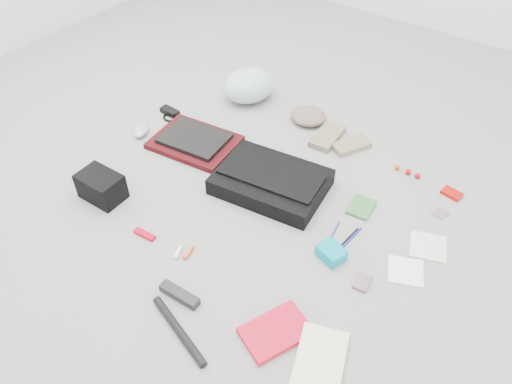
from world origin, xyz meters
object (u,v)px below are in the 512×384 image
Objects in this scene: accordion_wallet at (331,253)px; bike_helmet at (249,85)px; laptop at (194,138)px; camera_bag at (101,186)px; messenger_bag at (271,182)px; book_red at (276,332)px.

bike_helmet is at bearing 159.48° from accordion_wallet.
camera_bag reaches higher than laptop.
camera_bag is at bearing -147.68° from messenger_bag.
camera_bag is 1.83× the size of accordion_wallet.
camera_bag reaches higher than messenger_bag.
accordion_wallet is (-0.02, 0.39, 0.01)m from book_red.
camera_bag is 0.99m from accordion_wallet.
accordion_wallet is at bearing 14.65° from camera_bag.
messenger_bag is at bearing -12.01° from laptop.
bike_helmet is 2.86× the size of accordion_wallet.
messenger_bag is at bearing -21.18° from bike_helmet.
camera_bag is 0.82× the size of book_red.
book_red is (0.92, -1.08, -0.07)m from bike_helmet.
messenger_bag reaches higher than book_red.
messenger_bag is at bearing 172.78° from accordion_wallet.
messenger_bag is 0.72m from bike_helmet.
laptop reaches higher than book_red.
bike_helmet is (-0.03, 0.47, 0.05)m from laptop.
bike_helmet is at bearing 85.28° from camera_bag.
book_red is (0.89, -0.61, -0.03)m from laptop.
book_red is at bearing -25.21° from bike_helmet.
laptop is 1.08m from book_red.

